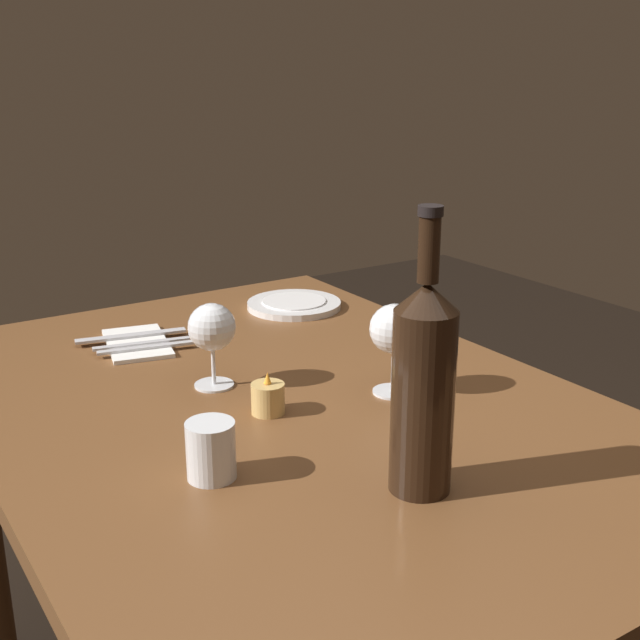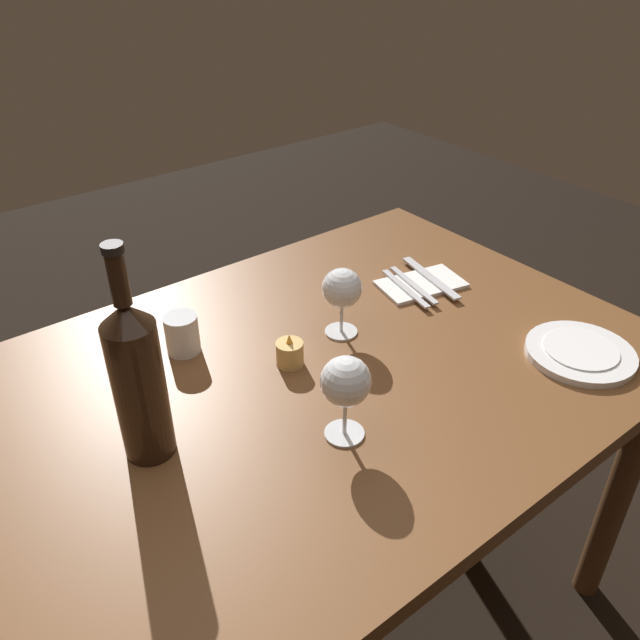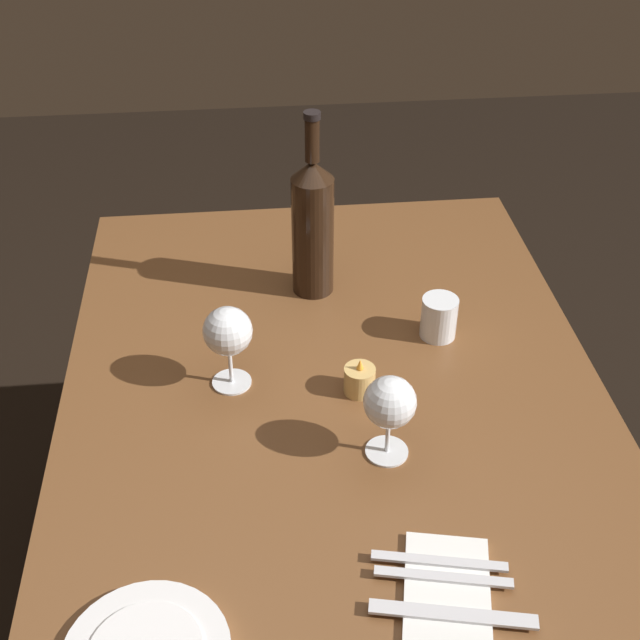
% 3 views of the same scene
% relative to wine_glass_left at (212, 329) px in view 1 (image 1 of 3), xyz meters
% --- Properties ---
extents(dining_table, '(1.30, 0.90, 0.74)m').
position_rel_wine_glass_left_xyz_m(dining_table, '(-0.12, -0.06, -0.19)').
color(dining_table, brown).
rests_on(dining_table, ground).
extents(wine_glass_left, '(0.08, 0.08, 0.14)m').
position_rel_wine_glass_left_xyz_m(wine_glass_left, '(0.00, 0.00, 0.00)').
color(wine_glass_left, white).
rests_on(wine_glass_left, dining_table).
extents(wine_glass_right, '(0.08, 0.08, 0.15)m').
position_rel_wine_glass_left_xyz_m(wine_glass_right, '(-0.18, -0.23, 0.01)').
color(wine_glass_right, white).
rests_on(wine_glass_right, dining_table).
extents(wine_bottle, '(0.08, 0.08, 0.36)m').
position_rel_wine_glass_left_xyz_m(wine_bottle, '(-0.45, -0.07, 0.04)').
color(wine_bottle, black).
rests_on(wine_bottle, dining_table).
extents(water_tumbler, '(0.06, 0.06, 0.08)m').
position_rel_wine_glass_left_xyz_m(water_tumbler, '(-0.28, 0.14, -0.07)').
color(water_tumbler, white).
rests_on(water_tumbler, dining_table).
extents(votive_candle, '(0.05, 0.05, 0.07)m').
position_rel_wine_glass_left_xyz_m(votive_candle, '(-0.14, -0.02, -0.08)').
color(votive_candle, '#DBB266').
rests_on(votive_candle, dining_table).
extents(dinner_plate, '(0.20, 0.20, 0.02)m').
position_rel_wine_glass_left_xyz_m(dinner_plate, '(0.31, -0.34, -0.09)').
color(dinner_plate, white).
rests_on(dinner_plate, dining_table).
extents(folded_napkin, '(0.21, 0.15, 0.01)m').
position_rel_wine_glass_left_xyz_m(folded_napkin, '(0.26, 0.03, -0.10)').
color(folded_napkin, white).
rests_on(folded_napkin, dining_table).
extents(fork_inner, '(0.05, 0.18, 0.00)m').
position_rel_wine_glass_left_xyz_m(fork_inner, '(0.24, 0.03, -0.09)').
color(fork_inner, silver).
rests_on(fork_inner, folded_napkin).
extents(fork_outer, '(0.05, 0.18, 0.00)m').
position_rel_wine_glass_left_xyz_m(fork_outer, '(0.21, 0.03, -0.09)').
color(fork_outer, silver).
rests_on(fork_outer, folded_napkin).
extents(table_knife, '(0.06, 0.21, 0.00)m').
position_rel_wine_glass_left_xyz_m(table_knife, '(0.29, 0.03, -0.09)').
color(table_knife, silver).
rests_on(table_knife, folded_napkin).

